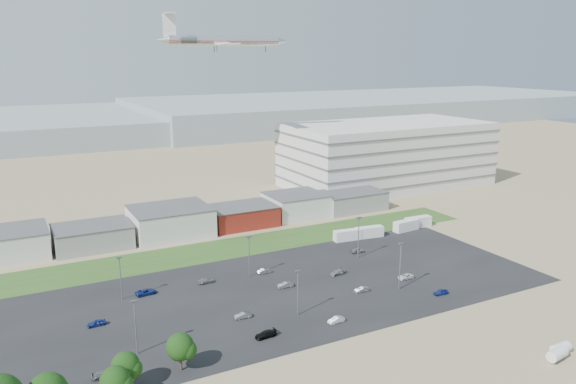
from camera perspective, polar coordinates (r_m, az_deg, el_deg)
ground at (r=109.07m, az=2.17°, el=-14.16°), size 700.00×700.00×0.00m
parking_lot at (r=127.06m, az=-0.39°, el=-9.94°), size 120.00×50.00×0.01m
grass_strip at (r=152.60m, az=-7.61°, el=-5.93°), size 160.00×16.00×0.02m
hills_backdrop at (r=410.80m, az=-15.15°, el=6.73°), size 700.00×200.00×9.00m
building_row at (r=164.48m, az=-15.54°, el=-3.41°), size 170.00×20.00×8.00m
parking_garage at (r=229.03m, az=10.00°, el=3.82°), size 80.00×40.00×25.00m
storage_tank_nw at (r=110.17m, az=25.68°, el=-14.62°), size 4.18×2.51×2.36m
storage_tank_ne at (r=112.57m, az=25.96°, el=-14.08°), size 3.67×1.84×2.20m
box_trailer_a at (r=160.12m, az=6.05°, el=-4.38°), size 8.17×3.29×2.98m
box_trailer_b at (r=163.54m, az=8.27°, el=-4.04°), size 8.38×3.54×3.05m
box_trailer_c at (r=171.47m, az=11.90°, el=-3.35°), size 8.51×3.38×3.11m
box_trailer_d at (r=175.71m, az=13.08°, el=-2.99°), size 8.55×2.90×3.18m
tree_mid at (r=91.43m, az=-17.13°, el=-18.14°), size 4.84×4.84×7.27m
tree_right at (r=94.90m, az=-16.17°, el=-16.85°), size 4.76×4.76×7.14m
tree_near at (r=97.70m, az=-10.90°, el=-15.46°), size 5.00×5.00×7.50m
lightpole_front_l at (r=103.59m, az=-15.22°, el=-13.14°), size 1.18×0.49×10.04m
lightpole_front_m at (r=113.96m, az=1.00°, el=-10.22°), size 1.12×0.47×9.51m
lightpole_front_r at (r=128.02m, az=11.32°, el=-7.41°), size 1.28×0.53×10.86m
lightpole_back_l at (r=125.80m, az=-16.64°, el=-8.43°), size 1.13×0.47×9.63m
lightpole_back_m at (r=133.07m, az=-3.97°, el=-6.56°), size 1.17×0.49×9.92m
lightpole_back_r at (r=145.54m, az=7.17°, el=-4.63°), size 1.28×0.54×10.92m
airliner at (r=197.57m, az=-6.49°, el=15.03°), size 49.85×37.56×13.53m
parked_car_0 at (r=135.76m, az=11.87°, el=-8.40°), size 4.07×1.93×1.12m
parked_car_1 at (r=127.07m, az=7.51°, el=-9.79°), size 3.41×1.23×1.12m
parked_car_2 at (r=129.15m, az=15.25°, el=-9.77°), size 3.48×1.58×1.16m
parked_car_3 at (r=107.49m, az=-2.28°, el=-14.24°), size 4.31×1.97×1.22m
parked_car_4 at (r=114.75m, az=-4.61°, el=-12.40°), size 3.52×1.47×1.13m
parked_car_5 at (r=117.47m, az=-18.89°, el=-12.47°), size 3.58×1.52×1.21m
parked_car_6 at (r=131.90m, az=-8.30°, el=-8.91°), size 4.06×1.82×1.15m
parked_car_7 at (r=128.26m, az=-0.27°, el=-9.42°), size 3.74×1.54×1.21m
parked_car_8 at (r=150.66m, az=7.09°, el=-5.92°), size 3.92×1.84×1.30m
parked_car_9 at (r=128.49m, az=-14.25°, el=-9.81°), size 4.71×2.47×1.27m
parked_car_10 at (r=100.32m, az=-18.21°, el=-17.19°), size 4.17×2.07×1.16m
parked_car_11 at (r=136.15m, az=-2.37°, el=-8.02°), size 3.66×1.41×1.19m
parked_car_12 at (r=135.80m, az=5.05°, el=-8.13°), size 4.10×1.97×1.15m
parked_car_13 at (r=113.07m, az=4.92°, el=-12.81°), size 3.63×1.55×1.16m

